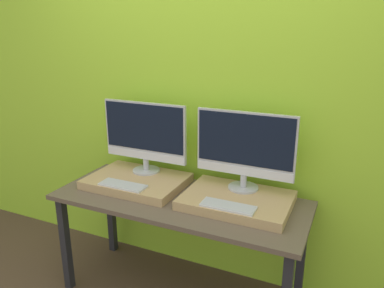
# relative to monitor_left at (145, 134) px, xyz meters

# --- Properties ---
(wall_back) EXTENTS (8.00, 0.04, 2.60)m
(wall_back) POSITION_rel_monitor_left_xyz_m (0.35, 0.20, 0.26)
(wall_back) COLOR #9ED12D
(wall_back) RESTS_ON ground_plane
(workbench) EXTENTS (1.59, 0.63, 0.72)m
(workbench) POSITION_rel_monitor_left_xyz_m (0.35, -0.19, -0.41)
(workbench) COLOR brown
(workbench) RESTS_ON ground_plane
(wooden_riser_left) EXTENTS (0.64, 0.46, 0.06)m
(wooden_riser_left) POSITION_rel_monitor_left_xyz_m (0.00, -0.12, -0.30)
(wooden_riser_left) COLOR tan
(wooden_riser_left) RESTS_ON workbench
(monitor_left) EXTENTS (0.62, 0.19, 0.49)m
(monitor_left) POSITION_rel_monitor_left_xyz_m (0.00, 0.00, 0.00)
(monitor_left) COLOR #B2B2B7
(monitor_left) RESTS_ON wooden_riser_left
(keyboard_left) EXTENTS (0.31, 0.11, 0.01)m
(keyboard_left) POSITION_rel_monitor_left_xyz_m (-0.00, -0.28, -0.26)
(keyboard_left) COLOR silver
(keyboard_left) RESTS_ON wooden_riser_left
(wooden_riser_right) EXTENTS (0.64, 0.46, 0.06)m
(wooden_riser_right) POSITION_rel_monitor_left_xyz_m (0.71, -0.12, -0.30)
(wooden_riser_right) COLOR tan
(wooden_riser_right) RESTS_ON workbench
(monitor_right) EXTENTS (0.62, 0.19, 0.49)m
(monitor_right) POSITION_rel_monitor_left_xyz_m (0.71, 0.00, 0.00)
(monitor_right) COLOR #B2B2B7
(monitor_right) RESTS_ON wooden_riser_right
(keyboard_right) EXTENTS (0.31, 0.11, 0.01)m
(keyboard_right) POSITION_rel_monitor_left_xyz_m (0.71, -0.28, -0.26)
(keyboard_right) COLOR silver
(keyboard_right) RESTS_ON wooden_riser_right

